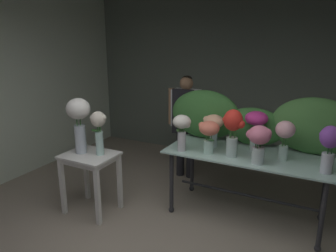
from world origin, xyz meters
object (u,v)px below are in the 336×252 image
(vase_scarlet_roses, at_px, (233,129))
(vase_magenta_tulips, at_px, (256,124))
(florist, at_px, (186,116))
(side_table_white, at_px, (90,164))
(vase_peach_hydrangea, at_px, (214,125))
(vase_violet_dahlias, at_px, (330,145))
(vase_rosy_anemones, at_px, (259,140))
(vase_white_roses_tall, at_px, (79,118))
(vase_blush_snapdragons, at_px, (285,135))
(display_table_glass, at_px, (248,163))
(vase_cream_lisianthus_tall, at_px, (99,128))
(vase_ivory_stock, at_px, (182,128))
(vase_coral_freesia, at_px, (209,133))

(vase_scarlet_roses, bearing_deg, vase_magenta_tulips, 60.02)
(florist, bearing_deg, vase_scarlet_roses, -43.50)
(side_table_white, height_order, vase_peach_hydrangea, vase_peach_hydrangea)
(vase_violet_dahlias, relative_size, vase_rosy_anemones, 1.15)
(vase_scarlet_roses, xyz_separation_m, vase_magenta_tulips, (0.18, 0.31, -0.01))
(vase_rosy_anemones, xyz_separation_m, vase_white_roses_tall, (-2.02, -0.45, 0.10))
(side_table_white, relative_size, vase_blush_snapdragons, 1.71)
(vase_scarlet_roses, bearing_deg, vase_blush_snapdragons, 14.41)
(display_table_glass, bearing_deg, vase_white_roses_tall, -158.27)
(florist, height_order, vase_white_roses_tall, florist)
(side_table_white, bearing_deg, florist, 67.49)
(vase_magenta_tulips, bearing_deg, vase_scarlet_roses, -119.98)
(vase_cream_lisianthus_tall, bearing_deg, side_table_white, -158.03)
(display_table_glass, bearing_deg, vase_magenta_tulips, 73.31)
(vase_scarlet_roses, height_order, vase_magenta_tulips, vase_scarlet_roses)
(vase_ivory_stock, height_order, vase_magenta_tulips, vase_magenta_tulips)
(side_table_white, xyz_separation_m, vase_scarlet_roses, (1.59, 0.54, 0.51))
(vase_coral_freesia, xyz_separation_m, vase_magenta_tulips, (0.45, 0.34, 0.07))
(florist, distance_m, vase_magenta_tulips, 1.32)
(florist, relative_size, vase_cream_lisianthus_tall, 2.97)
(display_table_glass, height_order, vase_peach_hydrangea, vase_peach_hydrangea)
(florist, distance_m, vase_peach_hydrangea, 0.98)
(vase_peach_hydrangea, xyz_separation_m, vase_white_roses_tall, (-1.41, -0.77, 0.09))
(vase_coral_freesia, distance_m, vase_white_roses_tall, 1.54)
(display_table_glass, height_order, vase_scarlet_roses, vase_scarlet_roses)
(vase_violet_dahlias, relative_size, vase_coral_freesia, 1.25)
(vase_ivory_stock, relative_size, vase_white_roses_tall, 0.65)
(vase_cream_lisianthus_tall, bearing_deg, vase_peach_hydrangea, 31.83)
(vase_violet_dahlias, height_order, vase_ivory_stock, vase_violet_dahlias)
(vase_white_roses_tall, relative_size, vase_cream_lisianthus_tall, 1.27)
(display_table_glass, distance_m, vase_magenta_tulips, 0.47)
(display_table_glass, distance_m, vase_rosy_anemones, 0.51)
(vase_cream_lisianthus_tall, bearing_deg, vase_magenta_tulips, 26.10)
(side_table_white, relative_size, vase_ivory_stock, 1.74)
(vase_blush_snapdragons, height_order, vase_white_roses_tall, vase_white_roses_tall)
(vase_white_roses_tall, xyz_separation_m, vase_cream_lisianthus_tall, (0.25, 0.05, -0.10))
(vase_peach_hydrangea, distance_m, vase_magenta_tulips, 0.49)
(vase_ivory_stock, xyz_separation_m, vase_coral_freesia, (0.31, 0.07, -0.03))
(vase_ivory_stock, distance_m, vase_magenta_tulips, 0.86)
(vase_white_roses_tall, distance_m, vase_cream_lisianthus_tall, 0.27)
(vase_white_roses_tall, bearing_deg, vase_magenta_tulips, 24.31)
(vase_scarlet_roses, bearing_deg, side_table_white, -161.16)
(vase_rosy_anemones, xyz_separation_m, vase_magenta_tulips, (-0.13, 0.40, 0.06))
(vase_blush_snapdragons, bearing_deg, vase_coral_freesia, -168.30)
(side_table_white, height_order, vase_blush_snapdragons, vase_blush_snapdragons)
(vase_violet_dahlias, xyz_separation_m, vase_rosy_anemones, (-0.65, -0.07, -0.03))
(florist, xyz_separation_m, vase_cream_lisianthus_tall, (-0.49, -1.42, 0.12))
(display_table_glass, bearing_deg, vase_coral_freesia, -151.03)
(florist, bearing_deg, vase_peach_hydrangea, -45.88)
(vase_ivory_stock, relative_size, vase_cream_lisianthus_tall, 0.82)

